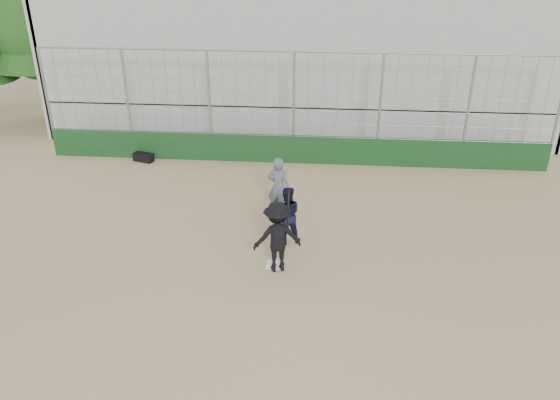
# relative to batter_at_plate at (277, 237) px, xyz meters

# --- Properties ---
(ground) EXTENTS (90.00, 90.00, 0.00)m
(ground) POSITION_rel_batter_at_plate_xyz_m (-0.07, 0.17, -0.92)
(ground) COLOR olive
(ground) RESTS_ON ground
(home_plate) EXTENTS (0.44, 0.44, 0.02)m
(home_plate) POSITION_rel_batter_at_plate_xyz_m (-0.07, 0.17, -0.91)
(home_plate) COLOR white
(home_plate) RESTS_ON ground
(backstop) EXTENTS (18.10, 0.25, 4.04)m
(backstop) POSITION_rel_batter_at_plate_xyz_m (-0.07, 7.17, 0.04)
(backstop) COLOR #103415
(backstop) RESTS_ON ground
(bleachers) EXTENTS (20.25, 6.70, 6.98)m
(bleachers) POSITION_rel_batter_at_plate_xyz_m (-0.07, 12.12, 2.01)
(bleachers) COLOR gray
(bleachers) RESTS_ON ground
(tree_left) EXTENTS (4.48, 4.48, 7.00)m
(tree_left) POSITION_rel_batter_at_plate_xyz_m (-11.07, 11.17, 3.47)
(tree_left) COLOR #362013
(tree_left) RESTS_ON ground
(batter_at_plate) EXTENTS (1.32, 0.97, 1.98)m
(batter_at_plate) POSITION_rel_batter_at_plate_xyz_m (0.00, 0.00, 0.00)
(batter_at_plate) COLOR black
(batter_at_plate) RESTS_ON ground
(catcher_crouched) EXTENTS (0.95, 0.83, 1.12)m
(catcher_crouched) POSITION_rel_batter_at_plate_xyz_m (0.13, 1.30, -0.36)
(catcher_crouched) COLOR black
(catcher_crouched) RESTS_ON ground
(umpire) EXTENTS (0.79, 0.64, 1.69)m
(umpire) POSITION_rel_batter_at_plate_xyz_m (-0.22, 2.79, -0.07)
(umpire) COLOR #4F5664
(umpire) RESTS_ON ground
(equipment_bag) EXTENTS (0.80, 0.52, 0.35)m
(equipment_bag) POSITION_rel_batter_at_plate_xyz_m (-5.57, 6.77, -0.76)
(equipment_bag) COLOR black
(equipment_bag) RESTS_ON ground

